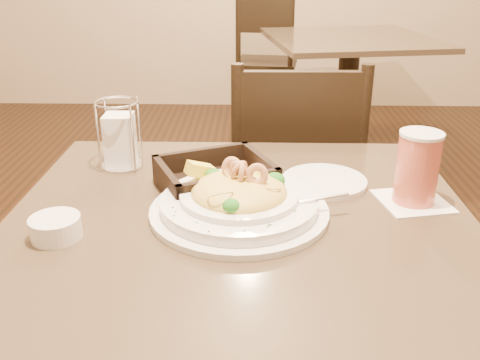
{
  "coord_description": "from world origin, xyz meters",
  "views": [
    {
      "loc": [
        0.02,
        -0.88,
        1.23
      ],
      "look_at": [
        0.0,
        0.02,
        0.83
      ],
      "focal_mm": 40.0,
      "sensor_mm": 36.0,
      "label": 1
    }
  ],
  "objects_px": {
    "main_table": "(240,325)",
    "dining_chair_near": "(293,188)",
    "dining_chair_far": "(266,58)",
    "bread_basket": "(215,180)",
    "background_table": "(348,78)",
    "butter_ramekin": "(56,228)",
    "napkin_caddy": "(120,139)",
    "pasta_bowl": "(239,199)",
    "side_plate": "(324,181)",
    "drink_glass": "(417,168)"
  },
  "relations": [
    {
      "from": "dining_chair_far",
      "to": "side_plate",
      "type": "bearing_deg",
      "value": 98.55
    },
    {
      "from": "pasta_bowl",
      "to": "drink_glass",
      "type": "relative_size",
      "value": 2.46
    },
    {
      "from": "dining_chair_near",
      "to": "butter_ramekin",
      "type": "relative_size",
      "value": 10.34
    },
    {
      "from": "main_table",
      "to": "background_table",
      "type": "distance_m",
      "value": 2.34
    },
    {
      "from": "dining_chair_near",
      "to": "side_plate",
      "type": "bearing_deg",
      "value": 91.78
    },
    {
      "from": "dining_chair_near",
      "to": "side_plate",
      "type": "height_order",
      "value": "dining_chair_near"
    },
    {
      "from": "background_table",
      "to": "pasta_bowl",
      "type": "relative_size",
      "value": 2.72
    },
    {
      "from": "pasta_bowl",
      "to": "side_plate",
      "type": "distance_m",
      "value": 0.24
    },
    {
      "from": "main_table",
      "to": "dining_chair_far",
      "type": "relative_size",
      "value": 0.97
    },
    {
      "from": "main_table",
      "to": "bread_basket",
      "type": "relative_size",
      "value": 3.21
    },
    {
      "from": "dining_chair_far",
      "to": "background_table",
      "type": "bearing_deg",
      "value": 131.44
    },
    {
      "from": "background_table",
      "to": "butter_ramekin",
      "type": "xyz_separation_m",
      "value": [
        -0.91,
        -2.32,
        0.26
      ]
    },
    {
      "from": "dining_chair_near",
      "to": "side_plate",
      "type": "distance_m",
      "value": 0.59
    },
    {
      "from": "napkin_caddy",
      "to": "butter_ramekin",
      "type": "height_order",
      "value": "napkin_caddy"
    },
    {
      "from": "dining_chair_far",
      "to": "pasta_bowl",
      "type": "xyz_separation_m",
      "value": [
        -0.12,
        -2.91,
        0.28
      ]
    },
    {
      "from": "pasta_bowl",
      "to": "napkin_caddy",
      "type": "distance_m",
      "value": 0.37
    },
    {
      "from": "drink_glass",
      "to": "bread_basket",
      "type": "bearing_deg",
      "value": 172.33
    },
    {
      "from": "main_table",
      "to": "napkin_caddy",
      "type": "relative_size",
      "value": 5.65
    },
    {
      "from": "background_table",
      "to": "dining_chair_near",
      "type": "height_order",
      "value": "dining_chair_near"
    },
    {
      "from": "napkin_caddy",
      "to": "background_table",
      "type": "bearing_deg",
      "value": 66.38
    },
    {
      "from": "background_table",
      "to": "pasta_bowl",
      "type": "distance_m",
      "value": 2.31
    },
    {
      "from": "background_table",
      "to": "napkin_caddy",
      "type": "xyz_separation_m",
      "value": [
        -0.87,
        -1.98,
        0.31
      ]
    },
    {
      "from": "dining_chair_near",
      "to": "napkin_caddy",
      "type": "bearing_deg",
      "value": 44.38
    },
    {
      "from": "background_table",
      "to": "napkin_caddy",
      "type": "bearing_deg",
      "value": -113.62
    },
    {
      "from": "dining_chair_near",
      "to": "bread_basket",
      "type": "bearing_deg",
      "value": 68.7
    },
    {
      "from": "main_table",
      "to": "background_table",
      "type": "bearing_deg",
      "value": 75.54
    },
    {
      "from": "background_table",
      "to": "bread_basket",
      "type": "xyz_separation_m",
      "value": [
        -0.64,
        -2.11,
        0.26
      ]
    },
    {
      "from": "bread_basket",
      "to": "butter_ramekin",
      "type": "distance_m",
      "value": 0.34
    },
    {
      "from": "dining_chair_near",
      "to": "dining_chair_far",
      "type": "relative_size",
      "value": 1.0
    },
    {
      "from": "main_table",
      "to": "dining_chair_near",
      "type": "relative_size",
      "value": 0.97
    },
    {
      "from": "dining_chair_far",
      "to": "pasta_bowl",
      "type": "bearing_deg",
      "value": 94.89
    },
    {
      "from": "dining_chair_near",
      "to": "drink_glass",
      "type": "height_order",
      "value": "dining_chair_near"
    },
    {
      "from": "dining_chair_far",
      "to": "butter_ramekin",
      "type": "relative_size",
      "value": 10.34
    },
    {
      "from": "dining_chair_far",
      "to": "butter_ramekin",
      "type": "distance_m",
      "value": 3.05
    },
    {
      "from": "dining_chair_near",
      "to": "butter_ramekin",
      "type": "xyz_separation_m",
      "value": [
        -0.48,
        -0.78,
        0.27
      ]
    },
    {
      "from": "dining_chair_far",
      "to": "drink_glass",
      "type": "height_order",
      "value": "dining_chair_far"
    },
    {
      "from": "background_table",
      "to": "pasta_bowl",
      "type": "height_order",
      "value": "pasta_bowl"
    },
    {
      "from": "bread_basket",
      "to": "dining_chair_near",
      "type": "bearing_deg",
      "value": 69.35
    },
    {
      "from": "dining_chair_near",
      "to": "side_plate",
      "type": "relative_size",
      "value": 5.06
    },
    {
      "from": "side_plate",
      "to": "drink_glass",
      "type": "bearing_deg",
      "value": -27.59
    },
    {
      "from": "background_table",
      "to": "dining_chair_far",
      "type": "xyz_separation_m",
      "value": [
        -0.47,
        0.69,
        -0.02
      ]
    },
    {
      "from": "butter_ramekin",
      "to": "background_table",
      "type": "bearing_deg",
      "value": 68.64
    },
    {
      "from": "main_table",
      "to": "dining_chair_near",
      "type": "height_order",
      "value": "dining_chair_near"
    },
    {
      "from": "pasta_bowl",
      "to": "napkin_caddy",
      "type": "height_order",
      "value": "napkin_caddy"
    },
    {
      "from": "butter_ramekin",
      "to": "bread_basket",
      "type": "bearing_deg",
      "value": 38.54
    },
    {
      "from": "dining_chair_far",
      "to": "bread_basket",
      "type": "relative_size",
      "value": 3.32
    },
    {
      "from": "drink_glass",
      "to": "bread_basket",
      "type": "height_order",
      "value": "drink_glass"
    },
    {
      "from": "napkin_caddy",
      "to": "side_plate",
      "type": "height_order",
      "value": "napkin_caddy"
    },
    {
      "from": "drink_glass",
      "to": "side_plate",
      "type": "bearing_deg",
      "value": 152.41
    },
    {
      "from": "dining_chair_far",
      "to": "side_plate",
      "type": "height_order",
      "value": "dining_chair_far"
    }
  ]
}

